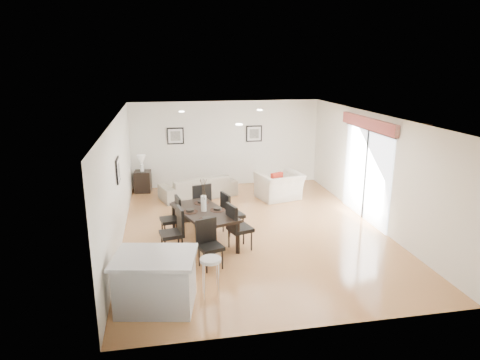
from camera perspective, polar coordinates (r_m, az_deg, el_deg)
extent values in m
plane|color=tan|center=(10.29, 1.63, -6.61)|extent=(8.00, 8.00, 0.00)
cube|color=white|center=(13.70, -1.85, 4.87)|extent=(6.00, 0.04, 2.70)
cube|color=white|center=(6.22, 9.55, -8.61)|extent=(6.00, 0.04, 2.70)
cube|color=white|center=(9.70, -15.91, -0.18)|extent=(0.04, 8.00, 2.70)
cube|color=white|center=(10.88, 17.33, 1.38)|extent=(0.04, 8.00, 2.70)
cube|color=white|center=(9.61, 1.75, 8.48)|extent=(6.00, 8.00, 0.02)
imported|color=#A59B85|center=(12.66, -5.58, -0.87)|extent=(2.37, 1.48, 0.65)
imported|color=beige|center=(12.48, 5.25, -0.80)|extent=(1.42, 1.31, 0.77)
imported|color=#3D5D28|center=(13.08, 25.40, -1.84)|extent=(0.39, 0.39, 0.62)
cube|color=black|center=(9.33, -4.84, -4.32)|extent=(1.44, 1.99, 0.06)
cylinder|color=black|center=(8.61, -4.77, -8.73)|extent=(0.07, 0.07, 0.69)
cylinder|color=black|center=(10.05, -8.84, -5.25)|extent=(0.07, 0.07, 0.69)
cylinder|color=black|center=(8.94, -0.21, -7.75)|extent=(0.07, 0.07, 0.69)
cylinder|color=black|center=(10.33, -4.81, -4.54)|extent=(0.07, 0.07, 0.69)
cube|color=black|center=(8.97, -9.10, -7.13)|extent=(0.52, 0.52, 0.08)
cube|color=black|center=(8.91, -7.95, -5.29)|extent=(0.14, 0.45, 0.54)
cylinder|color=black|center=(9.20, -10.36, -8.26)|extent=(0.04, 0.04, 0.41)
cylinder|color=black|center=(9.26, -8.20, -8.00)|extent=(0.04, 0.04, 0.41)
cylinder|color=black|center=(8.88, -9.91, -9.13)|extent=(0.04, 0.04, 0.41)
cylinder|color=black|center=(8.94, -7.68, -8.84)|extent=(0.04, 0.04, 0.41)
cube|color=black|center=(9.82, -9.26, -5.27)|extent=(0.49, 0.49, 0.07)
cube|color=black|center=(9.76, -8.26, -3.68)|extent=(0.13, 0.43, 0.51)
cylinder|color=black|center=(10.02, -10.33, -6.29)|extent=(0.03, 0.03, 0.39)
cylinder|color=black|center=(10.08, -8.47, -6.08)|extent=(0.03, 0.03, 0.39)
cylinder|color=black|center=(9.72, -9.96, -6.98)|extent=(0.03, 0.03, 0.39)
cylinder|color=black|center=(9.78, -8.04, -6.75)|extent=(0.03, 0.03, 0.39)
cube|color=black|center=(9.10, 0.01, -6.53)|extent=(0.57, 0.57, 0.08)
cube|color=black|center=(8.91, -1.13, -5.02)|extent=(0.19, 0.46, 0.55)
cylinder|color=black|center=(9.13, 1.55, -8.15)|extent=(0.04, 0.04, 0.42)
cylinder|color=black|center=(8.98, -0.48, -8.58)|extent=(0.04, 0.04, 0.42)
cylinder|color=black|center=(9.42, 0.48, -7.38)|extent=(0.04, 0.04, 0.42)
cylinder|color=black|center=(9.27, -1.50, -7.77)|extent=(0.04, 0.04, 0.42)
cube|color=black|center=(9.93, -0.94, -4.69)|extent=(0.55, 0.55, 0.08)
cube|color=black|center=(9.76, -1.97, -3.32)|extent=(0.18, 0.44, 0.53)
cylinder|color=black|center=(9.94, 0.42, -6.15)|extent=(0.03, 0.03, 0.41)
cylinder|color=black|center=(9.80, -1.40, -6.49)|extent=(0.03, 0.03, 0.41)
cylinder|color=black|center=(10.23, -0.49, -5.51)|extent=(0.03, 0.03, 0.41)
cylinder|color=black|center=(10.09, -2.26, -5.83)|extent=(0.03, 0.03, 0.41)
cube|color=black|center=(8.34, -3.95, -8.93)|extent=(0.55, 0.55, 0.07)
cube|color=black|center=(8.38, -4.54, -6.78)|extent=(0.42, 0.19, 0.51)
cylinder|color=black|center=(8.23, -4.47, -11.06)|extent=(0.03, 0.03, 0.39)
cylinder|color=black|center=(8.51, -5.45, -10.16)|extent=(0.03, 0.03, 0.39)
cylinder|color=black|center=(8.37, -2.36, -10.58)|extent=(0.03, 0.03, 0.39)
cylinder|color=black|center=(8.64, -3.39, -9.72)|extent=(0.03, 0.03, 0.39)
cube|color=black|center=(10.54, -5.48, -3.40)|extent=(0.59, 0.59, 0.08)
cube|color=black|center=(10.26, -5.08, -2.15)|extent=(0.47, 0.20, 0.57)
cylinder|color=black|center=(10.85, -4.91, -4.26)|extent=(0.04, 0.04, 0.43)
cylinder|color=black|center=(10.53, -4.12, -4.87)|extent=(0.04, 0.04, 0.43)
cylinder|color=black|center=(10.72, -6.73, -4.55)|extent=(0.04, 0.04, 0.43)
cylinder|color=black|center=(10.40, -6.00, -5.18)|extent=(0.04, 0.04, 0.43)
cylinder|color=white|center=(9.26, -4.87, -3.13)|extent=(0.12, 0.12, 0.35)
cylinder|color=#331F16|center=(9.35, -3.02, -4.01)|extent=(0.34, 0.34, 0.01)
cylinder|color=black|center=(9.34, -3.03, -3.84)|extent=(0.18, 0.18, 0.05)
cylinder|color=#331F16|center=(9.83, -5.17, -3.06)|extent=(0.34, 0.34, 0.01)
cylinder|color=black|center=(9.82, -5.18, -2.90)|extent=(0.18, 0.18, 0.05)
cylinder|color=#331F16|center=(9.30, -6.68, -4.21)|extent=(0.34, 0.34, 0.01)
cylinder|color=black|center=(9.29, -6.69, -4.04)|extent=(0.18, 0.18, 0.05)
cylinder|color=#331F16|center=(8.81, -4.48, -5.29)|extent=(0.34, 0.34, 0.01)
cylinder|color=black|center=(8.80, -4.49, -5.11)|extent=(0.18, 0.18, 0.05)
cube|color=black|center=(11.05, -6.27, -4.03)|extent=(1.08, 0.76, 0.39)
cube|color=black|center=(13.46, -12.82, -0.19)|extent=(0.53, 0.53, 0.65)
cylinder|color=white|center=(13.36, -12.93, 1.60)|extent=(0.12, 0.12, 0.21)
cone|color=#EEE3CE|center=(13.30, -12.99, 2.64)|extent=(0.26, 0.26, 0.28)
cube|color=#AD2516|center=(12.28, 4.92, 0.11)|extent=(0.39, 0.26, 0.37)
cube|color=#BABABC|center=(7.23, -11.15, -13.31)|extent=(1.34, 1.10, 0.84)
cube|color=silver|center=(7.02, -11.34, -10.07)|extent=(1.46, 1.22, 0.06)
cylinder|color=silver|center=(7.11, -3.94, -10.58)|extent=(0.35, 0.35, 0.05)
cylinder|color=silver|center=(7.39, -3.07, -12.73)|extent=(0.02, 0.02, 0.75)
cylinder|color=silver|center=(7.37, -4.93, -12.86)|extent=(0.02, 0.02, 0.75)
cylinder|color=silver|center=(7.17, -4.73, -13.75)|extent=(0.02, 0.02, 0.75)
cylinder|color=silver|center=(7.19, -2.81, -13.61)|extent=(0.02, 0.02, 0.75)
cube|color=black|center=(13.48, -8.61, 5.82)|extent=(0.52, 0.03, 0.52)
cube|color=white|center=(13.48, -8.61, 5.82)|extent=(0.44, 0.04, 0.44)
cube|color=#5A5A55|center=(13.48, -8.61, 5.82)|extent=(0.30, 0.04, 0.30)
cube|color=black|center=(13.79, 1.88, 6.20)|extent=(0.52, 0.03, 0.52)
cube|color=white|center=(13.79, 1.88, 6.20)|extent=(0.44, 0.04, 0.44)
cube|color=#5A5A55|center=(13.79, 1.88, 6.20)|extent=(0.30, 0.04, 0.30)
cube|color=black|center=(9.43, -15.96, 1.27)|extent=(0.03, 0.52, 0.52)
cube|color=white|center=(9.43, -15.96, 1.27)|extent=(0.04, 0.44, 0.44)
cube|color=#5A5A55|center=(9.43, -15.96, 1.27)|extent=(0.04, 0.30, 0.30)
cube|color=white|center=(11.18, 16.44, 0.63)|extent=(0.02, 2.40, 2.25)
cube|color=black|center=(11.18, 16.35, 0.63)|extent=(0.03, 0.05, 2.25)
cube|color=black|center=(10.95, 16.80, 6.43)|extent=(0.03, 2.50, 0.05)
cube|color=maroon|center=(10.91, 16.68, 7.25)|extent=(0.10, 2.70, 0.28)
plane|color=gray|center=(12.52, 24.35, -3.95)|extent=(6.00, 6.00, 0.00)
cube|color=#2D2D30|center=(13.00, 29.15, 0.28)|extent=(0.08, 5.50, 1.80)
cube|color=brown|center=(14.76, 22.94, 3.03)|extent=(0.35, 0.35, 2.00)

